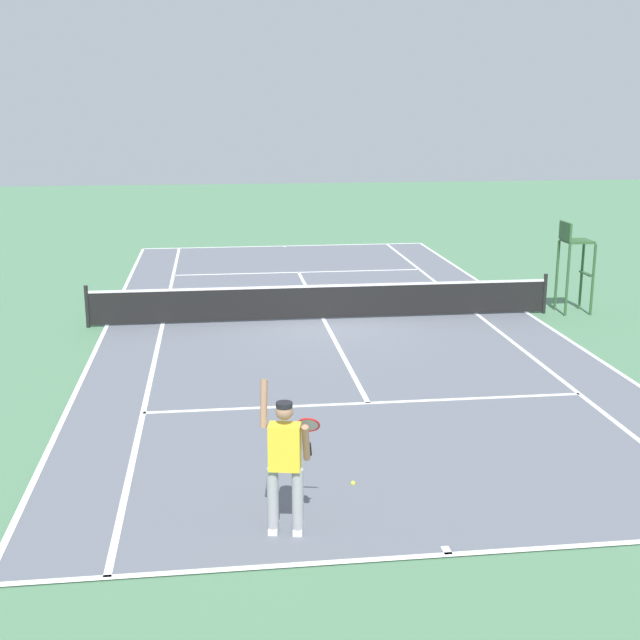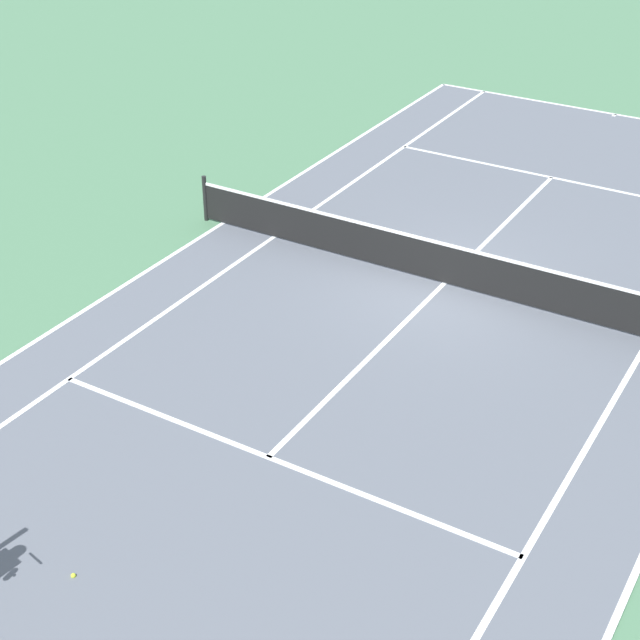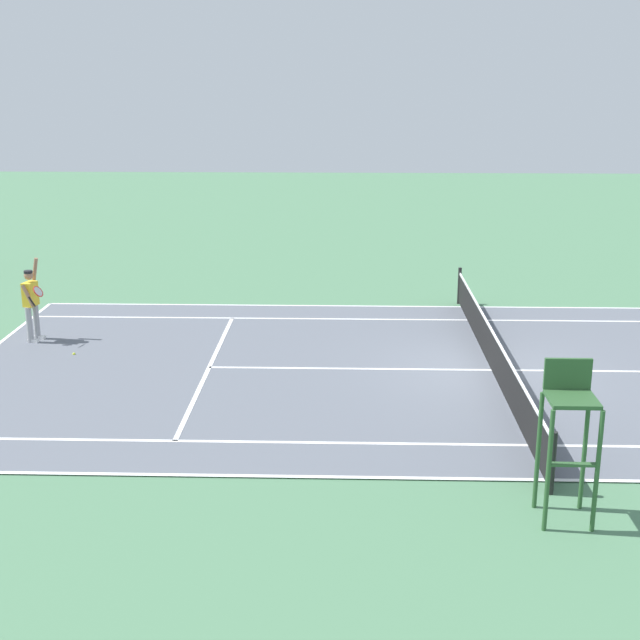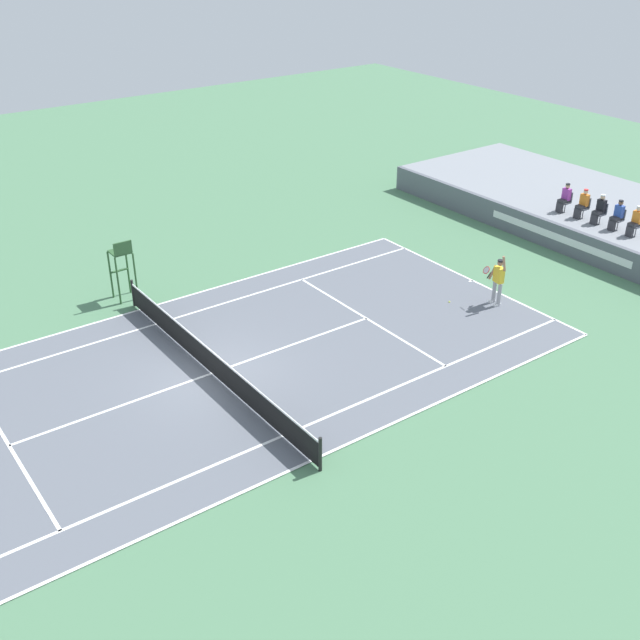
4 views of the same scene
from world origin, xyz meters
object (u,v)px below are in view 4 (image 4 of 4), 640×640
object	(u,v)px
spectator_seated_4	(635,221)
umpire_chair	(122,262)
spectator_seated_1	(583,204)
spectator_seated_3	(617,216)
tennis_player	(498,280)
spectator_seated_2	(600,210)
tennis_ball	(449,302)
spectator_seated_0	(565,198)

from	to	relation	value
spectator_seated_4	umpire_chair	size ratio (longest dim) A/B	0.52
spectator_seated_1	spectator_seated_4	distance (m)	2.61
spectator_seated_4	umpire_chair	xyz separation A→B (m)	(-9.19, -18.57, -0.26)
spectator_seated_3	tennis_player	size ratio (longest dim) A/B	0.61
spectator_seated_2	tennis_ball	size ratio (longest dim) A/B	18.60
spectator_seated_0	umpire_chair	xyz separation A→B (m)	(-5.61, -18.57, -0.26)
spectator_seated_1	spectator_seated_4	bearing A→B (deg)	0.00
tennis_player	spectator_seated_1	bearing A→B (deg)	105.25
tennis_player	umpire_chair	world-z (taller)	umpire_chair
spectator_seated_1	spectator_seated_3	bearing A→B (deg)	0.00
spectator_seated_2	umpire_chair	world-z (taller)	spectator_seated_2
spectator_seated_2	spectator_seated_3	world-z (taller)	same
spectator_seated_3	tennis_player	world-z (taller)	spectator_seated_3
spectator_seated_1	spectator_seated_4	world-z (taller)	same
tennis_player	spectator_seated_2	bearing A→B (deg)	98.88
spectator_seated_1	tennis_ball	distance (m)	9.03
tennis_player	tennis_ball	bearing A→B (deg)	-129.59
spectator_seated_3	spectator_seated_0	bearing A→B (deg)	180.00
spectator_seated_2	tennis_ball	xyz separation A→B (m)	(0.08, -8.80, -1.78)
spectator_seated_1	spectator_seated_2	xyz separation A→B (m)	(0.87, 0.00, 0.00)
spectator_seated_0	tennis_ball	size ratio (longest dim) A/B	18.60
spectator_seated_2	umpire_chair	xyz separation A→B (m)	(-7.44, -18.57, -0.26)
tennis_player	tennis_ball	xyz separation A→B (m)	(-1.09, -1.32, -0.96)
spectator_seated_3	tennis_player	bearing A→B (deg)	-87.81
spectator_seated_4	spectator_seated_3	bearing A→B (deg)	180.00
spectator_seated_2	spectator_seated_3	xyz separation A→B (m)	(0.88, 0.00, 0.00)
spectator_seated_1	spectator_seated_0	bearing A→B (deg)	180.00
spectator_seated_0	spectator_seated_4	distance (m)	3.57
tennis_ball	umpire_chair	distance (m)	12.42
spectator_seated_1	spectator_seated_2	world-z (taller)	same
spectator_seated_0	spectator_seated_1	distance (m)	0.96
tennis_player	umpire_chair	size ratio (longest dim) A/B	0.85
tennis_ball	spectator_seated_4	bearing A→B (deg)	79.27
spectator_seated_2	spectator_seated_3	distance (m)	0.88
spectator_seated_3	spectator_seated_1	bearing A→B (deg)	180.00
tennis_ball	spectator_seated_3	bearing A→B (deg)	84.76
tennis_player	umpire_chair	xyz separation A→B (m)	(-8.61, -11.09, 0.56)
spectator_seated_1	tennis_player	xyz separation A→B (m)	(2.04, -7.48, -0.82)
spectator_seated_0	spectator_seated_4	size ratio (longest dim) A/B	1.00
spectator_seated_1	tennis_ball	size ratio (longest dim) A/B	18.60
spectator_seated_0	tennis_ball	distance (m)	9.18
spectator_seated_2	tennis_player	xyz separation A→B (m)	(1.17, -7.48, -0.82)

